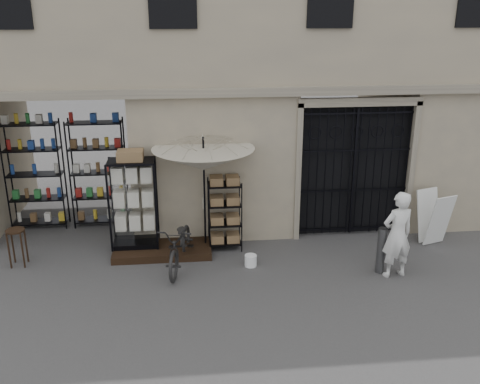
{
  "coord_description": "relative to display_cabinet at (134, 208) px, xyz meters",
  "views": [
    {
      "loc": [
        -1.84,
        -8.6,
        4.89
      ],
      "look_at": [
        -0.8,
        1.4,
        1.35
      ],
      "focal_mm": 40.0,
      "sensor_mm": 36.0,
      "label": 1
    }
  ],
  "objects": [
    {
      "name": "main_building",
      "position": [
        2.94,
        2.28,
        3.53
      ],
      "size": [
        14.0,
        4.0,
        9.0
      ],
      "primitive_type": "cube",
      "color": "gray",
      "rests_on": "ground"
    },
    {
      "name": "market_umbrella",
      "position": [
        1.44,
        -0.05,
        1.13
      ],
      "size": [
        2.17,
        2.2,
        2.92
      ],
      "rotation": [
        0.0,
        0.0,
        0.25
      ],
      "color": "black",
      "rests_on": "ground"
    },
    {
      "name": "step_platform",
      "position": [
        0.54,
        -0.17,
        -0.9
      ],
      "size": [
        2.0,
        0.9,
        0.15
      ],
      "primitive_type": "cube",
      "color": "black",
      "rests_on": "ground"
    },
    {
      "name": "steel_bollard",
      "position": [
        4.73,
        -1.42,
        -0.51
      ],
      "size": [
        0.22,
        0.22,
        0.92
      ],
      "primitive_type": "cylinder",
      "rotation": [
        0.0,
        0.0,
        -0.43
      ],
      "color": "#525254",
      "rests_on": "ground"
    },
    {
      "name": "shopkeeper",
      "position": [
        4.95,
        -1.58,
        -0.97
      ],
      "size": [
        0.95,
        1.78,
        0.4
      ],
      "primitive_type": "imported",
      "rotation": [
        0.0,
        0.0,
        3.35
      ],
      "color": "silver",
      "rests_on": "ground"
    },
    {
      "name": "shop_recess",
      "position": [
        -1.56,
        1.08,
        0.53
      ],
      "size": [
        3.0,
        1.7,
        3.0
      ],
      "primitive_type": "cube",
      "color": "black",
      "rests_on": "ground"
    },
    {
      "name": "iron_gate",
      "position": [
        4.69,
        0.56,
        0.53
      ],
      "size": [
        2.5,
        0.21,
        3.0
      ],
      "color": "black",
      "rests_on": "ground"
    },
    {
      "name": "wooden_stool",
      "position": [
        -2.26,
        -0.4,
        -0.57
      ],
      "size": [
        0.38,
        0.38,
        0.76
      ],
      "rotation": [
        0.0,
        0.0,
        0.05
      ],
      "color": "black",
      "rests_on": "ground"
    },
    {
      "name": "wire_rack",
      "position": [
        1.85,
        -0.02,
        -0.23
      ],
      "size": [
        0.76,
        0.62,
        1.51
      ],
      "rotation": [
        0.0,
        0.0,
        -0.25
      ],
      "color": "black",
      "rests_on": "ground"
    },
    {
      "name": "display_cabinet",
      "position": [
        0.0,
        0.0,
        0.0
      ],
      "size": [
        1.02,
        0.77,
        1.98
      ],
      "rotation": [
        0.0,
        0.0,
        0.25
      ],
      "color": "black",
      "rests_on": "step_platform"
    },
    {
      "name": "shop_shelving",
      "position": [
        -1.61,
        1.58,
        0.28
      ],
      "size": [
        2.7,
        0.5,
        2.5
      ],
      "primitive_type": "cube",
      "color": "black",
      "rests_on": "ground"
    },
    {
      "name": "bicycle",
      "position": [
        0.92,
        -0.79,
        -0.97
      ],
      "size": [
        0.81,
        1.06,
        1.81
      ],
      "primitive_type": "imported",
      "rotation": [
        0.0,
        0.0,
        -0.2
      ],
      "color": "black",
      "rests_on": "ground"
    },
    {
      "name": "ground",
      "position": [
        2.94,
        -1.72,
        -0.97
      ],
      "size": [
        80.0,
        80.0,
        0.0
      ],
      "primitive_type": "plane",
      "color": "black",
      "rests_on": "ground"
    },
    {
      "name": "easel_sign",
      "position": [
        6.31,
        -0.23,
        -0.38
      ],
      "size": [
        0.7,
        0.76,
        1.14
      ],
      "rotation": [
        0.0,
        0.0,
        0.31
      ],
      "color": "silver",
      "rests_on": "ground"
    },
    {
      "name": "white_bucket",
      "position": [
        2.29,
        -0.91,
        -0.86
      ],
      "size": [
        0.3,
        0.3,
        0.23
      ],
      "primitive_type": "cylinder",
      "rotation": [
        0.0,
        0.0,
        0.31
      ],
      "color": "white",
      "rests_on": "ground"
    }
  ]
}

